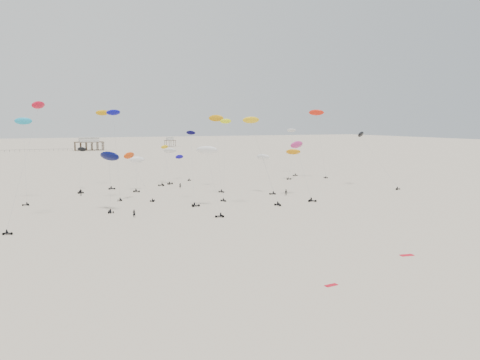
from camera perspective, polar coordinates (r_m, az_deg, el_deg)
name	(u,v)px	position (r m, az deg, el deg)	size (l,w,h in m)	color
ground_plane	(145,168)	(221.35, -11.56, 1.49)	(900.00, 900.00, 0.00)	beige
pavilion_main	(89,145)	(367.79, -17.92, 4.13)	(21.00, 13.00, 9.80)	brown
pavilion_small	(170,142)	(409.76, -8.52, 4.56)	(9.00, 7.00, 8.00)	brown
pier_fence	(12,151)	(366.73, -26.02, 3.21)	(80.20, 0.20, 1.50)	black
rig_0	(259,144)	(117.42, 2.30, 4.42)	(9.04, 5.99, 22.62)	black
rig_1	(182,163)	(172.69, -7.07, 2.03)	(4.07, 8.56, 9.86)	black
rig_2	(292,144)	(192.18, 6.41, 4.44)	(7.92, 14.27, 20.69)	black
rig_3	(225,147)	(130.97, -1.84, 3.99)	(7.50, 12.90, 23.37)	black
rig_4	(299,154)	(133.15, 7.25, 3.11)	(6.14, 15.23, 17.51)	black
rig_5	(115,131)	(130.66, -15.02, 5.84)	(4.51, 6.13, 24.61)	black
rig_6	(105,132)	(158.68, -16.16, 5.60)	(4.57, 13.12, 25.63)	black
rig_7	(31,134)	(106.74, -24.09, 5.17)	(9.54, 17.06, 27.89)	black
rig_8	(317,118)	(178.40, 9.38, 7.50)	(6.47, 6.49, 25.95)	black
rig_9	(265,165)	(139.13, 3.08, 1.89)	(3.99, 8.10, 11.76)	black
rig_10	(209,159)	(114.48, -3.85, 2.58)	(6.03, 17.25, 18.95)	black
rig_11	(167,161)	(162.48, -8.92, 2.24)	(3.51, 7.64, 13.29)	black
rig_12	(367,143)	(158.91, 15.17, 4.41)	(8.05, 16.45, 20.82)	black
rig_13	(168,158)	(160.37, -8.77, 2.69)	(7.93, 7.63, 12.73)	black
rig_14	(293,155)	(173.64, 6.44, 3.10)	(6.27, 4.73, 11.44)	black
rig_15	(110,162)	(114.01, -15.60, 2.16)	(5.72, 7.01, 14.57)	black
rig_16	(133,162)	(129.09, -12.94, 2.10)	(8.13, 8.78, 13.74)	black
rig_17	(24,134)	(138.25, -24.87, 5.14)	(4.58, 13.11, 23.31)	black
rig_18	(193,174)	(121.08, -5.71, 0.78)	(5.04, 13.28, 20.30)	black
rig_19	(217,130)	(149.14, -2.82, 6.13)	(6.21, 15.17, 24.45)	black
rig_20	(137,166)	(147.09, -12.47, 1.62)	(4.84, 6.36, 10.60)	black
rig_21	(81,165)	(150.86, -18.79, 1.78)	(4.20, 11.05, 14.53)	black
spectator_0	(134,217)	(106.89, -12.77, -4.45)	(0.75, 0.51, 2.05)	black
spectator_1	(286,195)	(135.63, 5.65, -1.87)	(1.01, 0.58, 2.06)	black
spectator_2	(81,196)	(142.00, -18.82, -1.82)	(1.35, 0.73, 2.28)	black
spectator_3	(180,188)	(151.00, -7.31, -0.98)	(0.70, 0.48, 1.93)	black
grounded_kite_a	(407,255)	(79.70, 19.66, -8.65)	(2.20, 0.90, 0.08)	red
grounded_kite_b	(331,285)	(63.23, 11.05, -12.50)	(1.80, 0.70, 0.07)	red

